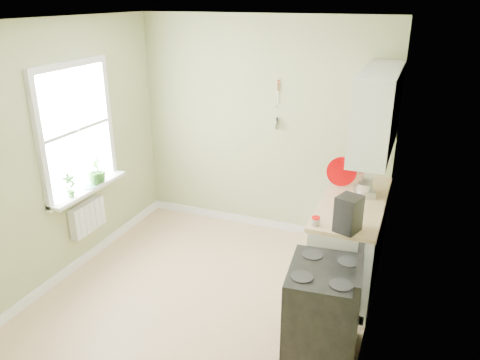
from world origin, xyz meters
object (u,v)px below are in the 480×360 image
at_px(coffee_maker, 348,215).
at_px(stand_mixer, 366,181).
at_px(stove, 323,312).
at_px(kettle, 344,166).

bearing_deg(coffee_maker, stand_mixer, 87.73).
relative_size(stove, coffee_maker, 2.84).
relative_size(stove, stand_mixer, 2.63).
height_order(stand_mixer, kettle, stand_mixer).
xyz_separation_m(stand_mixer, kettle, (-0.31, 0.51, -0.05)).
height_order(stove, coffee_maker, coffee_maker).
bearing_deg(kettle, coffee_maker, -79.01).
bearing_deg(coffee_maker, kettle, 100.99).
distance_m(stove, kettle, 2.10).
relative_size(stove, kettle, 4.67).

